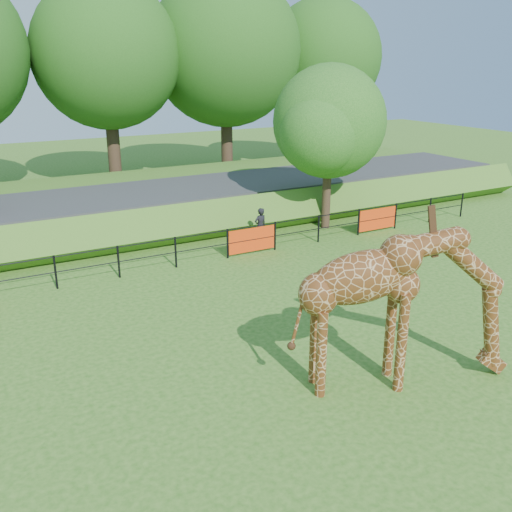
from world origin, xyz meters
name	(u,v)px	position (x,y,z in m)	size (l,w,h in m)	color
ground	(306,370)	(0.00, 0.00, 0.00)	(90.00, 90.00, 0.00)	#2D6118
giraffe	(405,308)	(1.54, -1.41, 1.78)	(4.99, 0.92, 3.56)	#5A2F12
perimeter_fence	(176,252)	(0.00, 8.00, 0.55)	(28.07, 0.10, 1.10)	black
embankment	(114,205)	(0.00, 15.50, 0.65)	(40.00, 9.00, 1.30)	#2D6118
road	(122,196)	(0.00, 14.00, 1.36)	(40.00, 5.00, 0.12)	#323234
visitor	(260,226)	(3.87, 8.89, 0.73)	(0.53, 0.35, 1.45)	black
tree_east	(331,126)	(7.60, 9.63, 4.28)	(5.40, 4.71, 6.76)	black
bg_tree_line	(104,53)	(1.89, 22.00, 7.19)	(37.30, 8.80, 11.82)	black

